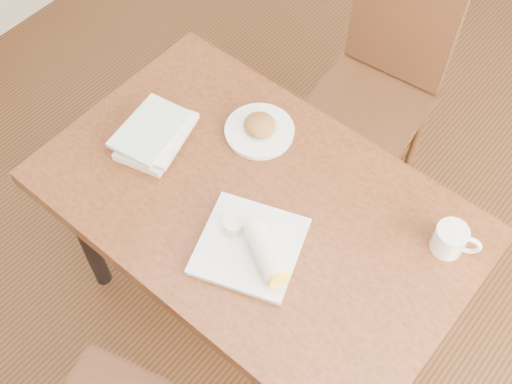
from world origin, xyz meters
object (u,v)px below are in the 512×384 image
Objects in this scene: chair_far at (380,80)px; book_stack at (155,135)px; plate_scone at (260,129)px; coffee_mug at (451,239)px; plate_burrito at (255,248)px; table at (256,216)px.

chair_far is 3.38× the size of book_stack.
coffee_mug is at bearing 1.88° from plate_scone.
coffee_mug is 0.37× the size of plate_burrito.
table is at bearing 128.77° from plate_burrito.
table is at bearing -52.54° from plate_scone.
plate_scone is at bearing -97.50° from chair_far.
coffee_mug is 0.47× the size of book_stack.
plate_scone is 0.67m from coffee_mug.
coffee_mug reaches higher than book_stack.
chair_far reaches higher than book_stack.
table is at bearing 4.10° from book_stack.
table is 0.57m from coffee_mug.
table is 0.84m from chair_far.
table is at bearing -156.13° from coffee_mug.
table is at bearing -84.81° from chair_far.
chair_far is at bearing 70.03° from book_stack.
book_stack reaches higher than table.
plate_burrito is at bearing -52.02° from plate_scone.
plate_burrito is (0.26, -0.34, 0.01)m from plate_scone.
chair_far is at bearing 100.77° from plate_burrito.
plate_scone reaches higher than book_stack.
coffee_mug reaches higher than plate_scone.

